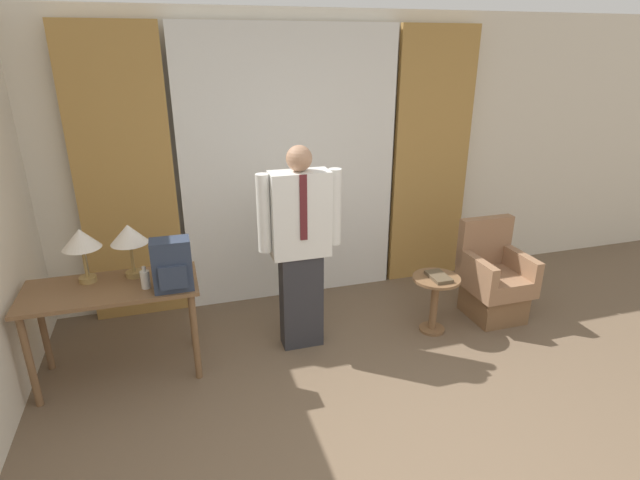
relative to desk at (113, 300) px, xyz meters
name	(u,v)px	position (x,y,z in m)	size (l,w,h in m)	color
wall_back	(288,161)	(1.60, 1.08, 0.71)	(10.00, 0.06, 2.70)	silver
curtain_sheer_center	(291,170)	(1.60, 0.95, 0.65)	(2.05, 0.06, 2.58)	white
curtain_drape_left	(126,181)	(0.13, 0.95, 0.65)	(0.82, 0.06, 2.58)	#B28442
curtain_drape_right	(431,160)	(3.08, 0.95, 0.65)	(0.82, 0.06, 2.58)	#B28442
desk	(113,300)	(0.00, 0.00, 0.00)	(1.23, 0.58, 0.75)	brown
table_lamp_left	(81,241)	(-0.16, 0.13, 0.43)	(0.27, 0.27, 0.41)	#9E7F47
table_lamp_right	(129,236)	(0.16, 0.13, 0.43)	(0.27, 0.27, 0.41)	#9E7F47
bottle_near_edge	(145,279)	(0.25, -0.10, 0.18)	(0.07, 0.07, 0.17)	silver
backpack	(172,265)	(0.45, -0.18, 0.30)	(0.27, 0.20, 0.38)	#2D384C
person	(300,243)	(1.43, 0.01, 0.28)	(0.67, 0.22, 1.70)	#2D2D33
armchair	(493,281)	(3.26, -0.04, -0.30)	(0.53, 0.57, 0.90)	brown
side_table	(435,295)	(2.60, -0.14, -0.28)	(0.41, 0.41, 0.52)	brown
book	(439,277)	(2.61, -0.16, -0.10)	(0.15, 0.25, 0.03)	brown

